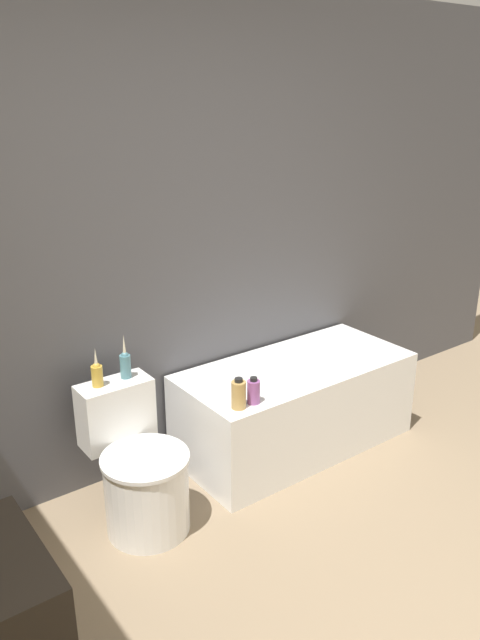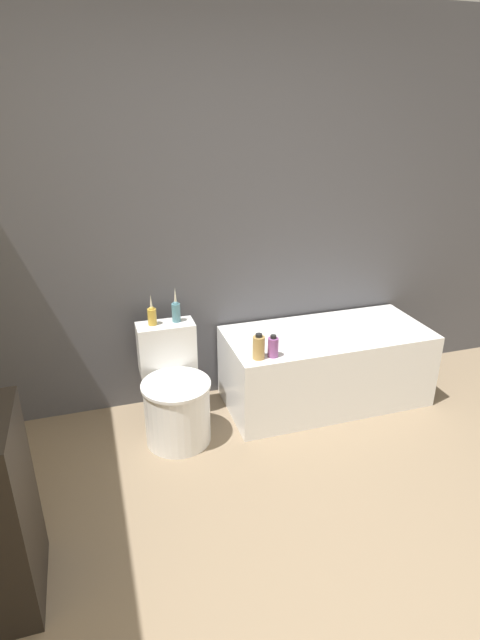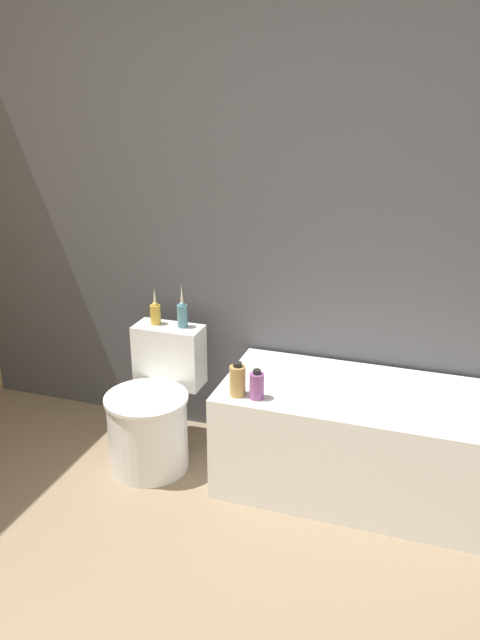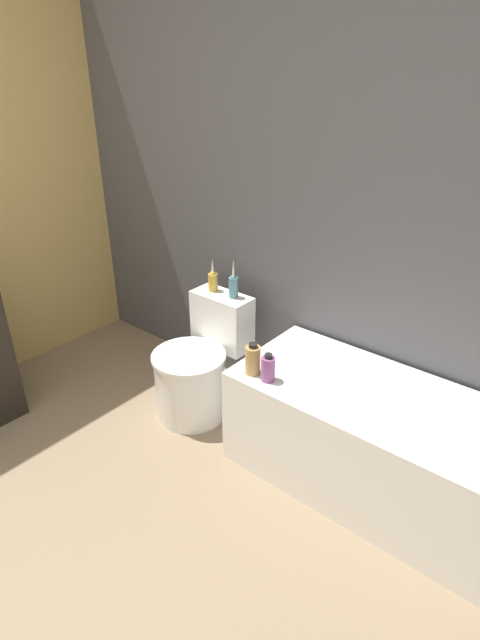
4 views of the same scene
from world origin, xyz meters
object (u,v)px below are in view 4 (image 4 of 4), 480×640
vase_silver (233,285)px  vase_gold (213,280)px  toilet (198,369)px  shampoo_bottle_tall (253,360)px  bathtub (377,442)px  shampoo_bottle_short (268,368)px

vase_silver → vase_gold: bearing=-178.3°
toilet → shampoo_bottle_tall: bearing=-14.3°
bathtub → shampoo_bottle_short: (-0.50, -0.23, 0.33)m
toilet → vase_gold: bearing=108.3°
vase_silver → shampoo_bottle_short: vase_silver is taller
vase_gold → bathtub: bearing=-6.8°
bathtub → shampoo_bottle_short: bearing=-155.3°
bathtub → vase_gold: size_ratio=6.99×
toilet → vase_silver: bearing=72.0°
toilet → shampoo_bottle_tall: (0.51, -0.13, 0.33)m
vase_silver → toilet: bearing=-108.0°
bathtub → vase_silver: size_ratio=6.07×
vase_silver → shampoo_bottle_tall: (0.44, -0.37, -0.15)m
bathtub → shampoo_bottle_tall: shampoo_bottle_tall is taller
vase_silver → bathtub: bearing=-8.0°
toilet → vase_gold: size_ratio=3.40×
toilet → shampoo_bottle_short: (0.61, -0.13, 0.32)m
shampoo_bottle_tall → bathtub: bearing=21.0°
shampoo_bottle_short → shampoo_bottle_tall: bearing=179.0°
vase_gold → shampoo_bottle_tall: size_ratio=1.22×
bathtub → vase_gold: vase_gold is taller
shampoo_bottle_tall → shampoo_bottle_short: shampoo_bottle_tall is taller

